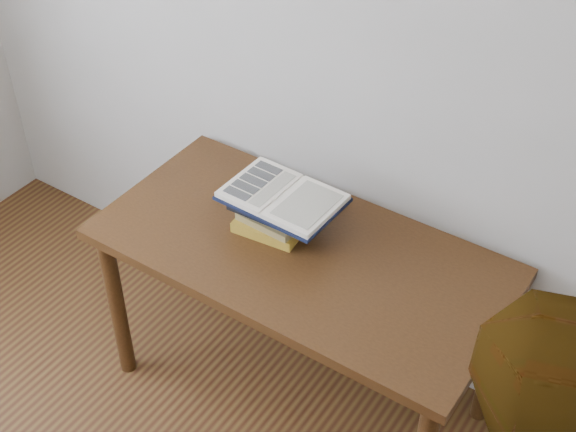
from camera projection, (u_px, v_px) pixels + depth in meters
The scene contains 3 objects.
desk at pixel (300, 271), 2.64m from camera, with size 1.34×0.67×0.72m.
book_stack at pixel (272, 212), 2.62m from camera, with size 0.26×0.19×0.12m.
open_book at pixel (283, 197), 2.56m from camera, with size 0.38×0.27×0.03m.
Camera 1 is at (1.11, -0.23, 2.45)m, focal length 50.00 mm.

